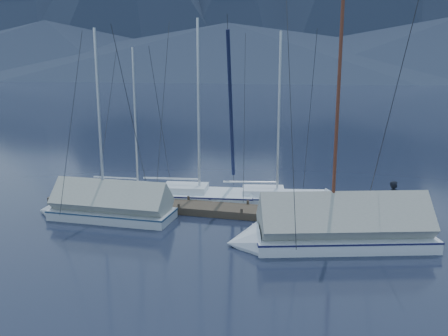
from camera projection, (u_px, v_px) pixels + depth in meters
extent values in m
plane|color=black|center=(212.00, 227.00, 20.45)|extent=(1000.00, 1000.00, 0.00)
cone|color=#475675|center=(76.00, 6.00, 468.27)|extent=(308.00, 308.00, 130.00)
cone|color=#192133|center=(37.00, 10.00, 348.55)|extent=(209.00, 209.00, 95.00)
cone|color=#192133|center=(241.00, 6.00, 306.13)|extent=(171.00, 171.00, 90.00)
cone|color=#192133|center=(47.00, 49.00, 297.68)|extent=(364.00, 364.00, 35.00)
cone|color=#192133|center=(228.00, 51.00, 259.16)|extent=(416.00, 416.00, 30.00)
cube|color=#382D23|center=(224.00, 210.00, 22.30)|extent=(18.00, 1.50, 0.34)
cube|color=black|center=(109.00, 205.00, 23.83)|extent=(3.00, 1.30, 0.30)
cube|color=black|center=(224.00, 215.00, 22.35)|extent=(3.00, 1.30, 0.30)
cube|color=black|center=(356.00, 225.00, 20.87)|extent=(3.00, 1.30, 0.30)
cylinder|color=#382D23|center=(80.00, 192.00, 24.90)|extent=(0.12, 0.12, 0.35)
cylinder|color=#382D23|center=(65.00, 199.00, 23.58)|extent=(0.12, 0.12, 0.35)
cylinder|color=#382D23|center=(133.00, 195.00, 24.16)|extent=(0.12, 0.12, 0.35)
cylinder|color=#382D23|center=(120.00, 203.00, 22.84)|extent=(0.12, 0.12, 0.35)
cylinder|color=#382D23|center=(188.00, 200.00, 23.42)|extent=(0.12, 0.12, 0.35)
cylinder|color=#382D23|center=(179.00, 207.00, 22.10)|extent=(0.12, 0.12, 0.35)
cylinder|color=#382D23|center=(248.00, 204.00, 22.68)|extent=(0.12, 0.12, 0.35)
cylinder|color=#382D23|center=(242.00, 212.00, 21.36)|extent=(0.12, 0.12, 0.35)
cylinder|color=#382D23|center=(311.00, 208.00, 21.94)|extent=(0.12, 0.12, 0.35)
cylinder|color=#382D23|center=(309.00, 218.00, 20.62)|extent=(0.12, 0.12, 0.35)
cylinder|color=#382D23|center=(379.00, 213.00, 21.20)|extent=(0.12, 0.12, 0.35)
cylinder|color=#382D23|center=(381.00, 223.00, 19.88)|extent=(0.12, 0.12, 0.35)
cube|color=silver|center=(132.00, 194.00, 25.36)|extent=(5.58, 2.10, 0.60)
cube|color=silver|center=(132.00, 199.00, 25.42)|extent=(4.71, 1.24, 0.27)
cube|color=#19214D|center=(132.00, 189.00, 25.31)|extent=(5.63, 2.12, 0.05)
cone|color=silver|center=(189.00, 197.00, 24.73)|extent=(1.09, 1.81, 1.76)
cube|color=silver|center=(127.00, 186.00, 25.32)|extent=(1.98, 1.38, 0.27)
cylinder|color=#B2B7BF|center=(135.00, 120.00, 24.45)|extent=(0.11, 0.11, 7.33)
cylinder|color=#B2B7BF|center=(115.00, 178.00, 25.36)|extent=(2.47, 0.20, 0.08)
cylinder|color=#26262B|center=(161.00, 121.00, 24.18)|extent=(0.16, 2.77, 7.33)
cube|color=white|center=(191.00, 198.00, 24.54)|extent=(6.67, 2.97, 0.71)
cube|color=white|center=(192.00, 204.00, 24.60)|extent=(5.58, 1.88, 0.32)
cube|color=#1B1849|center=(191.00, 192.00, 24.47)|extent=(6.73, 3.00, 0.06)
cone|color=white|center=(263.00, 200.00, 24.09)|extent=(1.44, 2.20, 2.06)
cube|color=white|center=(185.00, 188.00, 24.47)|extent=(2.43, 1.78, 0.32)
cylinder|color=#B2B7BF|center=(199.00, 108.00, 23.51)|extent=(0.13, 0.13, 8.59)
cylinder|color=#B2B7BF|center=(171.00, 179.00, 24.46)|extent=(2.89, 0.47, 0.10)
cylinder|color=#26262B|center=(231.00, 108.00, 23.31)|extent=(0.45, 3.22, 8.60)
cube|color=white|center=(269.00, 200.00, 24.19)|extent=(6.28, 3.17, 0.66)
cube|color=white|center=(269.00, 206.00, 24.25)|extent=(5.22, 2.10, 0.30)
cube|color=navy|center=(269.00, 195.00, 24.13)|extent=(6.34, 3.20, 0.06)
cone|color=white|center=(337.00, 201.00, 24.01)|extent=(1.46, 2.10, 1.92)
cube|color=white|center=(263.00, 191.00, 24.11)|extent=(2.34, 1.79, 0.30)
cylinder|color=#B2B7BF|center=(279.00, 115.00, 23.26)|extent=(0.12, 0.12, 8.00)
cylinder|color=#B2B7BF|center=(250.00, 182.00, 24.05)|extent=(2.66, 0.63, 0.09)
cylinder|color=#26262B|center=(310.00, 115.00, 23.18)|extent=(0.63, 2.97, 8.01)
cube|color=white|center=(342.00, 241.00, 18.42)|extent=(7.21, 4.30, 0.72)
cube|color=white|center=(342.00, 249.00, 18.49)|extent=(5.91, 2.96, 0.33)
cube|color=#171643|center=(342.00, 234.00, 18.36)|extent=(7.28, 4.34, 0.07)
cone|color=white|center=(242.00, 243.00, 18.26)|extent=(1.83, 2.57, 2.32)
cylinder|color=#592819|center=(337.00, 120.00, 17.41)|extent=(0.13, 0.13, 8.77)
cylinder|color=#592819|center=(372.00, 216.00, 18.26)|extent=(2.95, 0.99, 0.10)
cylinder|color=#26262B|center=(291.00, 120.00, 17.34)|extent=(1.03, 3.28, 8.78)
cube|color=#99998F|center=(343.00, 222.00, 18.26)|extent=(6.90, 4.24, 2.46)
cube|color=silver|center=(113.00, 216.00, 21.56)|extent=(5.57, 2.02, 0.66)
cube|color=silver|center=(113.00, 222.00, 21.62)|extent=(4.73, 1.12, 0.30)
cube|color=navy|center=(112.00, 210.00, 21.50)|extent=(5.63, 2.04, 0.06)
cone|color=silver|center=(50.00, 211.00, 22.34)|extent=(1.10, 1.91, 1.91)
cylinder|color=#B2B7BF|center=(99.00, 122.00, 20.75)|extent=(0.12, 0.12, 7.95)
cylinder|color=#B2B7BF|center=(132.00, 198.00, 21.13)|extent=(2.50, 0.10, 0.09)
cylinder|color=#26262B|center=(71.00, 121.00, 21.09)|extent=(0.04, 2.80, 7.95)
cube|color=#9C9D93|center=(112.00, 201.00, 21.41)|extent=(5.30, 2.05, 2.02)
imported|color=black|center=(394.00, 200.00, 20.24)|extent=(0.48, 0.66, 1.69)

